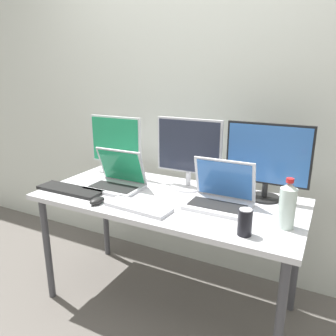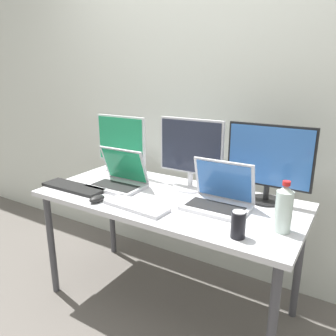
{
  "view_description": "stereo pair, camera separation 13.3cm",
  "coord_description": "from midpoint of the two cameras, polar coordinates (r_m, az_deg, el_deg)",
  "views": [
    {
      "loc": [
        0.83,
        -1.61,
        1.46
      ],
      "look_at": [
        0.0,
        0.0,
        0.92
      ],
      "focal_mm": 35.0,
      "sensor_mm": 36.0,
      "label": 1
    },
    {
      "loc": [
        0.95,
        -1.55,
        1.46
      ],
      "look_at": [
        0.0,
        0.0,
        0.92
      ],
      "focal_mm": 35.0,
      "sensor_mm": 36.0,
      "label": 2
    }
  ],
  "objects": [
    {
      "name": "monitor_center",
      "position": [
        2.04,
        5.84,
        2.7
      ],
      "size": [
        0.43,
        0.22,
        0.44
      ],
      "color": "silver",
      "rests_on": "work_desk"
    },
    {
      "name": "mouse_by_keyboard",
      "position": [
        1.9,
        -10.31,
        -5.34
      ],
      "size": [
        0.07,
        0.11,
        0.04
      ],
      "primitive_type": "ellipsoid",
      "rotation": [
        0.0,
        0.0,
        -0.17
      ],
      "color": "black",
      "rests_on": "work_desk"
    },
    {
      "name": "keyboard_main",
      "position": [
        1.8,
        -3.42,
        -6.66
      ],
      "size": [
        0.38,
        0.16,
        0.02
      ],
      "primitive_type": "cube",
      "rotation": [
        0.0,
        0.0,
        -0.07
      ],
      "color": "#B2B2B7",
      "rests_on": "work_desk"
    },
    {
      "name": "laptop_silver",
      "position": [
        2.12,
        -6.61,
        -1.78
      ],
      "size": [
        0.33,
        0.25,
        0.25
      ],
      "color": "#B7B7BC",
      "rests_on": "work_desk"
    },
    {
      "name": "work_desk",
      "position": [
        1.98,
        1.94,
        -6.89
      ],
      "size": [
        1.56,
        0.72,
        0.74
      ],
      "color": "#424247",
      "rests_on": "ground"
    },
    {
      "name": "wall_back",
      "position": [
        2.35,
        9.4,
        12.44
      ],
      "size": [
        7.0,
        0.08,
        2.6
      ],
      "primitive_type": "cube",
      "color": "silver",
      "rests_on": "ground"
    },
    {
      "name": "laptop_secondary",
      "position": [
        1.82,
        11.0,
        -4.98
      ],
      "size": [
        0.35,
        0.25,
        0.26
      ],
      "color": "silver",
      "rests_on": "work_desk"
    },
    {
      "name": "soda_can_near_keyboard",
      "position": [
        1.52,
        14.64,
        -9.57
      ],
      "size": [
        0.07,
        0.07,
        0.13
      ],
      "color": "black",
      "rests_on": "work_desk"
    },
    {
      "name": "keyboard_aux",
      "position": [
        2.15,
        -14.48,
        -3.3
      ],
      "size": [
        0.44,
        0.14,
        0.02
      ],
      "primitive_type": "cube",
      "rotation": [
        0.0,
        0.0,
        0.0
      ],
      "color": "black",
      "rests_on": "work_desk"
    },
    {
      "name": "monitor_right",
      "position": [
        1.91,
        19.1,
        1.18
      ],
      "size": [
        0.47,
        0.19,
        0.44
      ],
      "color": "black",
      "rests_on": "work_desk"
    },
    {
      "name": "water_bottle",
      "position": [
        1.62,
        21.78,
        -6.65
      ],
      "size": [
        0.08,
        0.08,
        0.25
      ],
      "color": "silver",
      "rests_on": "work_desk"
    },
    {
      "name": "ground_plane",
      "position": [
        2.33,
        1.77,
        -22.31
      ],
      "size": [
        16.0,
        16.0,
        0.0
      ],
      "primitive_type": "plane",
      "color": "#5B5651"
    },
    {
      "name": "monitor_left",
      "position": [
        2.35,
        -6.56,
        4.34
      ],
      "size": [
        0.41,
        0.17,
        0.42
      ],
      "color": "silver",
      "rests_on": "work_desk"
    }
  ]
}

